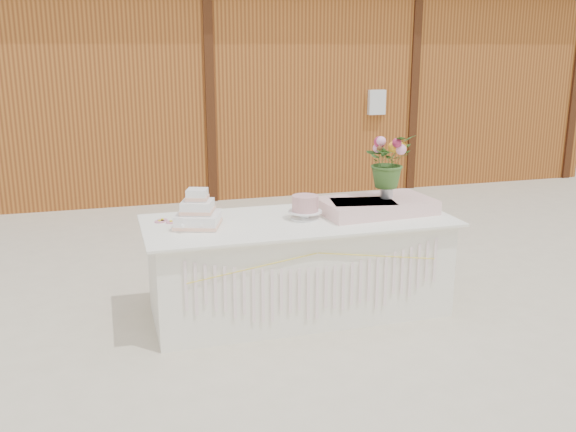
{
  "coord_description": "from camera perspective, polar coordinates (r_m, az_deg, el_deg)",
  "views": [
    {
      "loc": [
        -1.44,
        -4.59,
        2.07
      ],
      "look_at": [
        0.0,
        0.3,
        0.72
      ],
      "focal_mm": 40.0,
      "sensor_mm": 36.0,
      "label": 1
    }
  ],
  "objects": [
    {
      "name": "pink_cake_stand",
      "position": [
        4.96,
        1.54,
        0.89
      ],
      "size": [
        0.26,
        0.26,
        0.19
      ],
      "color": "white",
      "rests_on": "cake_table"
    },
    {
      "name": "satin_runner",
      "position": [
        5.22,
        7.82,
        0.91
      ],
      "size": [
        0.93,
        0.58,
        0.11
      ],
      "primitive_type": "cube",
      "rotation": [
        0.0,
        0.0,
        0.07
      ],
      "color": "beige",
      "rests_on": "cake_table"
    },
    {
      "name": "cake_table",
      "position": [
        5.09,
        0.97,
        -4.46
      ],
      "size": [
        2.4,
        1.0,
        0.77
      ],
      "color": "white",
      "rests_on": "ground"
    },
    {
      "name": "ground",
      "position": [
        5.24,
        0.93,
        -8.45
      ],
      "size": [
        80.0,
        80.0,
        0.0
      ],
      "primitive_type": "plane",
      "color": "beige",
      "rests_on": "ground"
    },
    {
      "name": "bouquet",
      "position": [
        5.18,
        8.89,
        5.39
      ],
      "size": [
        0.47,
        0.44,
        0.43
      ],
      "primitive_type": "imported",
      "rotation": [
        0.0,
        0.0,
        0.32
      ],
      "color": "#3A6026",
      "rests_on": "flower_vase"
    },
    {
      "name": "barn",
      "position": [
        10.69,
        -8.9,
        12.53
      ],
      "size": [
        12.6,
        4.6,
        3.3
      ],
      "color": "#9F5B21",
      "rests_on": "ground"
    },
    {
      "name": "flower_vase",
      "position": [
        5.23,
        8.77,
        2.33
      ],
      "size": [
        0.1,
        0.1,
        0.14
      ],
      "primitive_type": "cylinder",
      "color": "silver",
      "rests_on": "satin_runner"
    },
    {
      "name": "wedding_cake",
      "position": [
        4.8,
        -8.02,
        0.17
      ],
      "size": [
        0.41,
        0.41,
        0.29
      ],
      "rotation": [
        0.0,
        0.0,
        -0.33
      ],
      "color": "white",
      "rests_on": "cake_table"
    },
    {
      "name": "loose_flowers",
      "position": [
        4.94,
        -10.52,
        -0.57
      ],
      "size": [
        0.29,
        0.41,
        0.02
      ],
      "primitive_type": null,
      "rotation": [
        0.0,
        0.0,
        0.37
      ],
      "color": "pink",
      "rests_on": "cake_table"
    }
  ]
}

